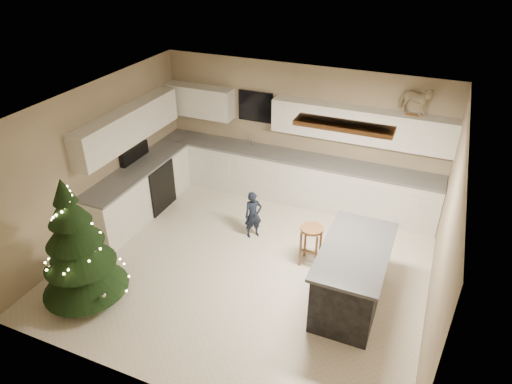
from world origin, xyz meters
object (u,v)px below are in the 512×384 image
at_px(bar_stool, 311,237).
at_px(toddler, 253,215).
at_px(christmas_tree, 78,252).
at_px(island, 352,276).
at_px(rocking_horse, 415,100).

bearing_deg(bar_stool, toddler, 163.61).
bearing_deg(christmas_tree, island, 21.41).
distance_m(bar_stool, christmas_tree, 3.43).
bearing_deg(island, christmas_tree, -158.59).
distance_m(island, rocking_horse, 3.11).
bearing_deg(rocking_horse, bar_stool, 162.43).
xyz_separation_m(toddler, rocking_horse, (2.19, 1.58, 1.83)).
xyz_separation_m(christmas_tree, toddler, (1.63, 2.34, -0.39)).
bearing_deg(rocking_horse, island, -174.75).
distance_m(island, bar_stool, 1.00).
relative_size(island, christmas_tree, 0.86).
bearing_deg(toddler, rocking_horse, -7.28).
xyz_separation_m(island, rocking_horse, (0.27, 2.53, 1.78)).
xyz_separation_m(bar_stool, toddler, (-1.13, 0.33, -0.09)).
bearing_deg(rocking_horse, toddler, 137.24).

